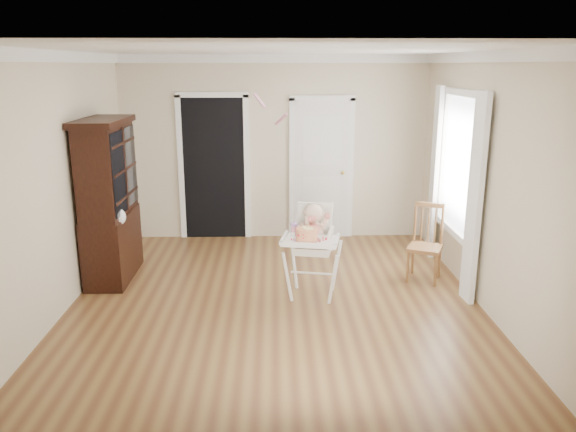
{
  "coord_description": "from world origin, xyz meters",
  "views": [
    {
      "loc": [
        0.0,
        -5.78,
        2.56
      ],
      "look_at": [
        0.14,
        0.08,
        0.97
      ],
      "focal_mm": 35.0,
      "sensor_mm": 36.0,
      "label": 1
    }
  ],
  "objects_px": {
    "dining_chair": "(425,245)",
    "china_cabinet": "(109,200)",
    "cake": "(307,234)",
    "high_chair": "(313,240)",
    "sippy_cup": "(294,229)"
  },
  "relations": [
    {
      "from": "sippy_cup",
      "to": "china_cabinet",
      "type": "height_order",
      "value": "china_cabinet"
    },
    {
      "from": "high_chair",
      "to": "china_cabinet",
      "type": "xyz_separation_m",
      "value": [
        -2.41,
        0.65,
        0.32
      ]
    },
    {
      "from": "cake",
      "to": "china_cabinet",
      "type": "bearing_deg",
      "value": 158.72
    },
    {
      "from": "high_chair",
      "to": "dining_chair",
      "type": "distance_m",
      "value": 1.51
    },
    {
      "from": "dining_chair",
      "to": "high_chair",
      "type": "bearing_deg",
      "value": -136.8
    },
    {
      "from": "high_chair",
      "to": "cake",
      "type": "distance_m",
      "value": 0.31
    },
    {
      "from": "sippy_cup",
      "to": "high_chair",
      "type": "bearing_deg",
      "value": 20.95
    },
    {
      "from": "china_cabinet",
      "to": "dining_chair",
      "type": "height_order",
      "value": "china_cabinet"
    },
    {
      "from": "dining_chair",
      "to": "china_cabinet",
      "type": "bearing_deg",
      "value": -158.36
    },
    {
      "from": "sippy_cup",
      "to": "china_cabinet",
      "type": "distance_m",
      "value": 2.32
    },
    {
      "from": "cake",
      "to": "sippy_cup",
      "type": "height_order",
      "value": "sippy_cup"
    },
    {
      "from": "sippy_cup",
      "to": "china_cabinet",
      "type": "bearing_deg",
      "value": 161.68
    },
    {
      "from": "cake",
      "to": "high_chair",
      "type": "bearing_deg",
      "value": 72.02
    },
    {
      "from": "sippy_cup",
      "to": "china_cabinet",
      "type": "relative_size",
      "value": 0.09
    },
    {
      "from": "dining_chair",
      "to": "sippy_cup",
      "type": "bearing_deg",
      "value": -136.57
    }
  ]
}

